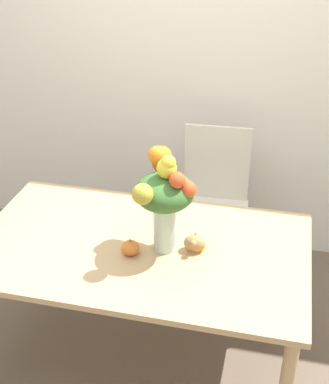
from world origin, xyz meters
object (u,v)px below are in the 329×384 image
flower_vase (164,194)px  pumpkin (130,248)px  dining_chair_near_window (213,204)px  turkey_figurine (195,241)px

flower_vase → pumpkin: bearing=-148.6°
dining_chair_near_window → flower_vase: bearing=-101.1°
pumpkin → dining_chair_near_window: (0.25, 0.90, -0.26)m
pumpkin → turkey_figurine: size_ratio=0.62×
pumpkin → dining_chair_near_window: size_ratio=0.09×
turkey_figurine → dining_chair_near_window: size_ratio=0.14×
flower_vase → pumpkin: 0.30m
flower_vase → dining_chair_near_window: size_ratio=0.50×
pumpkin → turkey_figurine: (0.28, 0.11, 0.01)m
pumpkin → dining_chair_near_window: 0.97m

